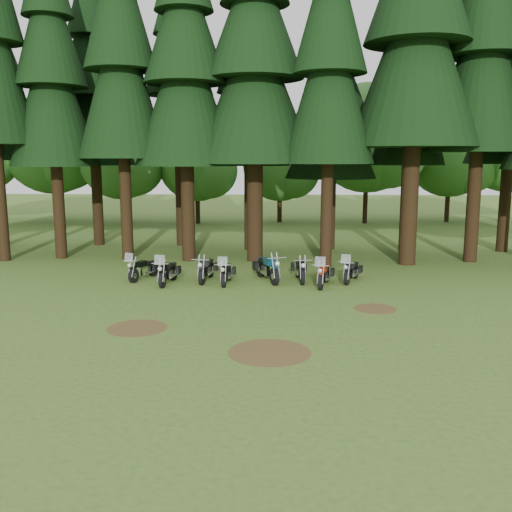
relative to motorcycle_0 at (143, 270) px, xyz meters
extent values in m
plane|color=#3C5E1E|center=(4.40, -4.81, -0.43)|extent=(120.00, 120.00, 0.00)
cylinder|color=black|center=(-7.89, 4.17, 2.96)|extent=(0.52, 0.52, 6.77)
cylinder|color=black|center=(-5.37, 5.01, 2.34)|extent=(0.58, 0.58, 5.53)
cone|color=black|center=(-5.37, 5.01, 7.64)|extent=(4.32, 4.32, 6.91)
cone|color=black|center=(-5.37, 5.01, 10.90)|extent=(3.46, 3.46, 5.83)
cylinder|color=black|center=(-1.88, 4.70, 2.57)|extent=(0.58, 0.58, 5.99)
cone|color=black|center=(-1.88, 4.70, 8.31)|extent=(4.32, 4.32, 7.49)
cylinder|color=black|center=(1.20, 4.59, 2.36)|extent=(0.66, 0.66, 5.57)
cone|color=black|center=(1.20, 4.59, 7.69)|extent=(4.95, 4.95, 6.96)
cone|color=black|center=(1.20, 4.59, 10.98)|extent=(3.96, 3.96, 5.87)
cylinder|color=black|center=(4.47, 4.63, 2.42)|extent=(0.77, 0.77, 5.70)
cone|color=black|center=(4.47, 4.63, 7.88)|extent=(5.81, 5.81, 7.12)
cone|color=black|center=(4.47, 4.63, 11.24)|extent=(4.65, 4.65, 6.01)
cylinder|color=black|center=(7.84, 3.21, 2.43)|extent=(0.55, 0.55, 5.71)
cone|color=black|center=(7.84, 3.21, 7.90)|extent=(4.15, 4.15, 7.14)
cone|color=black|center=(7.84, 3.21, 11.27)|extent=(3.32, 3.32, 6.03)
cylinder|color=black|center=(11.77, 3.95, 2.88)|extent=(0.80, 0.80, 6.62)
cone|color=black|center=(11.77, 3.95, 9.22)|extent=(5.98, 5.98, 8.27)
cylinder|color=black|center=(15.02, 4.79, 2.75)|extent=(0.64, 0.64, 6.35)
cone|color=black|center=(15.02, 4.79, 8.83)|extent=(4.79, 4.79, 7.93)
cylinder|color=black|center=(-4.85, 9.53, 2.34)|extent=(0.60, 0.60, 5.53)
cone|color=black|center=(-4.85, 9.53, 7.63)|extent=(4.52, 4.52, 6.91)
cone|color=black|center=(-4.85, 9.53, 10.90)|extent=(3.62, 3.62, 5.83)
cylinder|color=black|center=(0.02, 9.59, 2.35)|extent=(0.65, 0.65, 5.55)
cone|color=black|center=(0.02, 9.59, 7.68)|extent=(4.85, 4.85, 6.94)
cone|color=black|center=(0.02, 9.59, 10.95)|extent=(3.88, 3.88, 5.86)
cylinder|color=black|center=(4.03, 8.13, 2.33)|extent=(0.58, 0.58, 5.52)
cone|color=black|center=(4.03, 8.13, 7.62)|extent=(4.35, 4.35, 6.90)
cone|color=black|center=(4.03, 8.13, 10.88)|extent=(3.48, 3.48, 5.83)
cylinder|color=black|center=(8.44, 8.44, 1.92)|extent=(0.66, 0.66, 4.70)
cone|color=black|center=(8.44, 8.44, 6.42)|extent=(4.94, 4.94, 5.87)
cone|color=black|center=(8.44, 8.44, 9.19)|extent=(3.95, 3.95, 4.96)
cone|color=black|center=(8.44, 8.44, 11.40)|extent=(2.77, 2.77, 3.91)
cylinder|color=black|center=(12.48, 8.05, 2.36)|extent=(0.53, 0.53, 5.56)
cone|color=black|center=(12.48, 8.05, 7.69)|extent=(3.94, 3.94, 6.95)
cone|color=black|center=(12.48, 8.05, 10.97)|extent=(3.15, 3.15, 5.87)
cylinder|color=black|center=(17.77, 7.98, 2.40)|extent=(0.61, 0.61, 5.65)
cylinder|color=black|center=(-11.93, 21.19, 1.22)|extent=(0.36, 0.36, 3.29)
sphere|color=#2C6323|center=(-11.93, 21.19, 5.61)|extent=(7.69, 7.69, 7.69)
sphere|color=#2C6323|center=(-10.62, 20.31, 4.85)|extent=(5.49, 5.49, 5.49)
cylinder|color=black|center=(-6.33, 20.16, 0.97)|extent=(0.36, 0.36, 2.80)
sphere|color=#2C6323|center=(-6.33, 20.16, 4.71)|extent=(6.53, 6.53, 6.53)
sphere|color=#2C6323|center=(-5.21, 19.42, 4.05)|extent=(4.67, 4.67, 4.67)
cylinder|color=black|center=(-0.58, 20.50, 0.85)|extent=(0.36, 0.36, 2.55)
sphere|color=#2C6323|center=(-0.58, 20.50, 4.25)|extent=(5.95, 5.95, 5.95)
sphere|color=#2C6323|center=(0.44, 19.82, 3.65)|extent=(4.25, 4.25, 4.25)
cylinder|color=black|center=(5.72, 21.69, 0.81)|extent=(0.36, 0.36, 2.47)
sphere|color=#2C6323|center=(5.72, 21.69, 4.10)|extent=(5.76, 5.76, 5.76)
sphere|color=#2C6323|center=(6.71, 21.03, 3.53)|extent=(4.12, 4.12, 4.12)
cylinder|color=black|center=(12.32, 21.15, 1.33)|extent=(0.36, 0.36, 3.52)
sphere|color=#2C6323|center=(12.32, 21.15, 6.03)|extent=(8.21, 8.21, 8.21)
sphere|color=#2C6323|center=(13.73, 20.21, 5.21)|extent=(5.87, 5.87, 5.87)
cylinder|color=black|center=(18.94, 22.40, 1.04)|extent=(0.36, 0.36, 2.94)
sphere|color=#2C6323|center=(18.94, 22.40, 4.96)|extent=(6.86, 6.86, 6.86)
sphere|color=#2C6323|center=(20.12, 21.62, 4.28)|extent=(4.90, 4.90, 4.90)
cylinder|color=black|center=(23.49, 22.27, 1.33)|extent=(0.36, 0.36, 3.52)
sphere|color=#2C6323|center=(23.49, 22.27, 6.02)|extent=(8.20, 8.20, 8.20)
cylinder|color=#4C3D1E|center=(1.40, -6.81, -0.42)|extent=(1.80, 1.80, 0.01)
cylinder|color=#4C3D1E|center=(8.90, -4.31, -0.42)|extent=(1.40, 1.40, 0.01)
cylinder|color=#4C3D1E|center=(5.40, -8.81, -0.42)|extent=(2.20, 2.20, 0.01)
cylinder|color=black|center=(-0.25, -0.63, -0.13)|extent=(0.34, 0.60, 0.59)
cylinder|color=black|center=(0.26, 0.66, -0.13)|extent=(0.34, 0.60, 0.59)
cube|color=silver|center=(0.02, 0.05, -0.05)|extent=(0.47, 0.68, 0.31)
cube|color=black|center=(-0.06, -0.14, 0.28)|extent=(0.43, 0.56, 0.22)
cube|color=black|center=(0.10, 0.25, 0.24)|extent=(0.43, 0.56, 0.11)
cube|color=silver|center=(-0.35, -0.89, 0.67)|extent=(0.39, 0.25, 0.36)
cylinder|color=black|center=(1.10, -1.49, -0.11)|extent=(0.21, 0.64, 0.63)
cylinder|color=black|center=(1.27, -0.02, -0.11)|extent=(0.21, 0.64, 0.63)
cube|color=silver|center=(1.19, -0.71, -0.02)|extent=(0.35, 0.70, 0.33)
cube|color=black|center=(1.17, -0.92, 0.32)|extent=(0.35, 0.56, 0.23)
cube|color=black|center=(1.22, -0.49, 0.28)|extent=(0.35, 0.56, 0.11)
cube|color=silver|center=(1.06, -1.77, 0.74)|extent=(0.41, 0.17, 0.38)
cylinder|color=black|center=(2.57, -0.89, -0.09)|extent=(0.21, 0.68, 0.67)
cylinder|color=black|center=(2.74, 0.66, -0.09)|extent=(0.21, 0.68, 0.67)
cube|color=silver|center=(2.66, -0.06, 0.00)|extent=(0.36, 0.73, 0.34)
cube|color=#25242A|center=(2.63, -0.29, 0.36)|extent=(0.36, 0.58, 0.24)
cube|color=black|center=(2.68, 0.17, 0.32)|extent=(0.36, 0.58, 0.12)
cylinder|color=black|center=(3.49, -1.33, -0.13)|extent=(0.16, 0.60, 0.59)
cylinder|color=black|center=(3.57, 0.06, -0.13)|extent=(0.16, 0.60, 0.59)
cube|color=silver|center=(3.53, -0.59, -0.05)|extent=(0.29, 0.64, 0.31)
cube|color=black|center=(3.52, -0.79, 0.27)|extent=(0.30, 0.51, 0.22)
cube|color=black|center=(3.54, -0.38, 0.24)|extent=(0.30, 0.51, 0.11)
cube|color=silver|center=(3.47, -1.60, 0.67)|extent=(0.38, 0.13, 0.36)
cylinder|color=black|center=(5.48, -0.85, -0.07)|extent=(0.40, 0.73, 0.72)
cylinder|color=black|center=(4.87, 0.73, -0.07)|extent=(0.40, 0.73, 0.72)
cube|color=silver|center=(5.16, -0.01, 0.03)|extent=(0.56, 0.82, 0.37)
cube|color=#0E4256|center=(5.25, -0.24, 0.43)|extent=(0.52, 0.68, 0.26)
cube|color=black|center=(5.06, 0.23, 0.38)|extent=(0.52, 0.68, 0.13)
cylinder|color=black|center=(6.59, -0.73, -0.10)|extent=(0.19, 0.66, 0.65)
cylinder|color=black|center=(6.48, 0.79, -0.10)|extent=(0.19, 0.66, 0.65)
cube|color=silver|center=(6.53, 0.08, -0.01)|extent=(0.33, 0.71, 0.34)
cube|color=black|center=(6.55, -0.15, 0.34)|extent=(0.34, 0.56, 0.24)
cube|color=black|center=(6.52, 0.31, 0.31)|extent=(0.34, 0.56, 0.12)
cylinder|color=black|center=(7.27, -1.61, -0.11)|extent=(0.27, 0.64, 0.63)
cylinder|color=black|center=(7.61, -0.18, -0.11)|extent=(0.27, 0.64, 0.63)
cube|color=silver|center=(7.45, -0.85, -0.03)|extent=(0.41, 0.71, 0.32)
cube|color=#A2240C|center=(7.40, -1.06, 0.32)|extent=(0.40, 0.58, 0.23)
cube|color=black|center=(7.50, -0.64, 0.28)|extent=(0.40, 0.58, 0.11)
cube|color=silver|center=(7.20, -1.89, 0.74)|extent=(0.42, 0.21, 0.38)
cylinder|color=black|center=(8.37, -0.70, -0.13)|extent=(0.34, 0.60, 0.60)
cylinder|color=black|center=(8.89, 0.60, -0.13)|extent=(0.34, 0.60, 0.60)
cube|color=silver|center=(8.65, -0.01, -0.05)|extent=(0.47, 0.68, 0.31)
cube|color=black|center=(8.57, -0.20, 0.28)|extent=(0.44, 0.56, 0.22)
cube|color=black|center=(8.72, 0.19, 0.24)|extent=(0.44, 0.56, 0.11)
cube|color=silver|center=(8.27, -0.95, 0.68)|extent=(0.40, 0.25, 0.36)
camera|label=1|loc=(5.60, -23.09, 4.62)|focal=40.00mm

